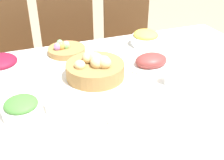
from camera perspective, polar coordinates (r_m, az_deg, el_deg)
name	(u,v)px	position (r m, az deg, el deg)	size (l,w,h in m)	color
dining_table	(112,136)	(1.62, -0.02, -11.35)	(1.86, 1.03, 0.76)	silver
chair_far_center	(72,51)	(2.23, -8.21, 5.85)	(0.44, 0.44, 1.01)	brown
chair_far_left	(6,61)	(2.19, -20.74, 3.64)	(0.45, 0.45, 1.01)	brown
chair_far_right	(133,42)	(2.39, 4.23, 7.75)	(0.46, 0.46, 1.01)	brown
bread_basket	(95,68)	(1.39, -3.41, 2.40)	(0.29, 0.29, 0.13)	#9E7542
egg_basket	(66,49)	(1.67, -9.36, 6.19)	(0.22, 0.22, 0.08)	#9E7542
ham_platter	(151,62)	(1.52, 7.93, 3.72)	(0.27, 0.19, 0.08)	white
green_salad_bowl	(22,108)	(1.19, -17.90, -5.35)	(0.16, 0.16, 0.08)	white
beet_salad_bowl	(0,65)	(1.53, -21.72, 2.80)	(0.20, 0.20, 0.10)	white
pineapple_bowl	(146,38)	(1.77, 6.85, 8.45)	(0.18, 0.18, 0.09)	silver
dinner_plate	(137,116)	(1.14, 5.19, -7.28)	(0.26, 0.26, 0.01)	white
fork	(102,125)	(1.10, -2.14, -9.14)	(0.02, 0.18, 0.00)	silver
knife	(170,108)	(1.21, 11.79, -5.67)	(0.02, 0.18, 0.00)	silver
spoon	(177,107)	(1.22, 12.99, -5.35)	(0.02, 0.18, 0.00)	silver
drinking_cup	(172,76)	(1.36, 12.00, 0.74)	(0.07, 0.07, 0.08)	silver
butter_dish	(58,105)	(1.20, -11.00, -4.97)	(0.10, 0.06, 0.03)	white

